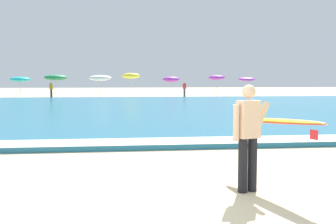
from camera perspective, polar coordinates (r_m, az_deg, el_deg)
ground_plane at (r=5.62m, az=0.46°, el=-14.17°), size 160.00×160.00×0.00m
sea at (r=24.14m, az=-5.06°, el=0.54°), size 120.00×28.00×0.14m
surf_foam at (r=10.82m, az=-3.08°, el=-4.19°), size 120.00×1.24×0.01m
surfer_with_board at (r=6.66m, az=12.88°, el=-2.27°), size 1.24×2.32×1.73m
beach_umbrella_0 at (r=43.07m, az=-20.30°, el=4.40°), size 1.99×2.00×2.08m
beach_umbrella_1 at (r=40.70m, az=-15.71°, el=4.76°), size 2.23×2.24×2.29m
beach_umbrella_2 at (r=40.34m, az=-9.64°, el=4.80°), size 2.23×2.24×2.24m
beach_umbrella_3 at (r=41.67m, az=-5.29°, el=5.15°), size 1.90×1.93×2.50m
beach_umbrella_4 at (r=41.82m, az=0.43°, el=4.68°), size 1.76×1.77×2.10m
beach_umbrella_5 at (r=42.11m, az=6.95°, el=4.89°), size 1.73×1.75×2.26m
beach_umbrella_6 at (r=42.43m, az=11.17°, el=4.61°), size 1.71×1.73×2.06m
beachgoer_near_row_left at (r=39.54m, az=-16.29°, el=3.11°), size 0.32×0.20×1.58m
beachgoer_near_row_mid at (r=40.52m, az=2.36°, el=3.33°), size 0.32×0.20×1.58m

